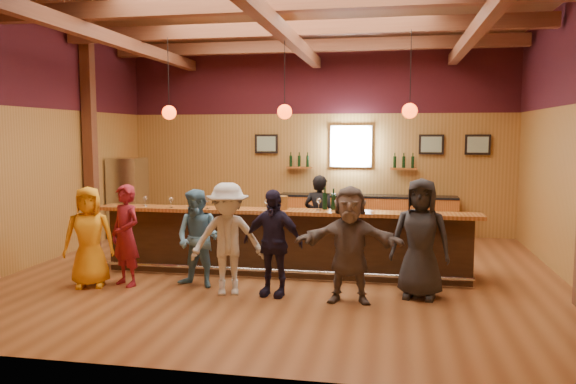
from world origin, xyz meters
name	(u,v)px	position (x,y,z in m)	size (l,w,h in m)	color
room	(285,80)	(0.00, 0.06, 3.21)	(9.04, 9.00, 4.52)	brown
bar_counter	(287,241)	(0.02, 0.15, 0.52)	(6.30, 1.07, 1.11)	black
back_bar_cabinet	(367,216)	(1.20, 3.72, 0.48)	(4.00, 0.52, 0.95)	#954A1B
window	(351,146)	(0.80, 3.95, 2.05)	(0.95, 0.09, 0.95)	silver
framed_pictures	(389,144)	(1.67, 3.94, 2.10)	(5.35, 0.05, 0.45)	black
wine_shelves	(351,165)	(0.80, 3.88, 1.62)	(3.00, 0.18, 0.30)	#954A1B
pendant_lights	(285,111)	(0.00, 0.00, 2.71)	(4.24, 0.24, 1.37)	black
stainless_fridge	(128,198)	(-4.10, 2.60, 0.90)	(0.70, 0.70, 1.80)	silver
customer_orange	(89,237)	(-2.80, -1.32, 0.77)	(0.76, 0.49, 1.55)	orange
customer_redvest	(126,235)	(-2.28, -1.16, 0.78)	(0.57, 0.38, 1.57)	maroon
customer_denim	(198,238)	(-1.15, -1.03, 0.75)	(0.73, 0.57, 1.50)	teal
customer_white	(228,239)	(-0.59, -1.34, 0.82)	(1.06, 0.61, 1.64)	beige
customer_navy	(273,243)	(0.07, -1.28, 0.78)	(0.91, 0.38, 1.55)	black
customer_brown	(350,244)	(1.19, -1.39, 0.82)	(1.51, 0.48, 1.63)	#5B4E49
customer_dark	(420,238)	(2.16, -1.00, 0.86)	(0.84, 0.55, 1.72)	black
bartender	(319,218)	(0.45, 1.04, 0.80)	(0.58, 0.38, 1.60)	black
ice_bucket	(282,203)	(-0.02, -0.13, 1.22)	(0.20, 0.20, 0.22)	brown
bottle_a	(325,201)	(0.67, -0.02, 1.25)	(0.08, 0.08, 0.36)	black
bottle_b	(333,201)	(0.81, -0.02, 1.25)	(0.08, 0.08, 0.35)	black
glass_a	(145,199)	(-2.42, -0.13, 1.23)	(0.07, 0.07, 0.16)	silver
glass_b	(171,200)	(-1.89, -0.27, 1.24)	(0.08, 0.08, 0.18)	silver
glass_c	(195,199)	(-1.50, -0.15, 1.25)	(0.09, 0.09, 0.19)	silver
glass_d	(208,200)	(-1.25, -0.28, 1.25)	(0.09, 0.09, 0.19)	silver
glass_e	(267,202)	(-0.26, -0.22, 1.23)	(0.08, 0.08, 0.17)	silver
glass_f	(319,202)	(0.59, -0.13, 1.25)	(0.09, 0.09, 0.20)	silver
glass_g	(360,203)	(1.25, -0.08, 1.23)	(0.07, 0.07, 0.17)	silver
glass_h	(421,204)	(2.21, -0.13, 1.25)	(0.09, 0.09, 0.20)	silver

